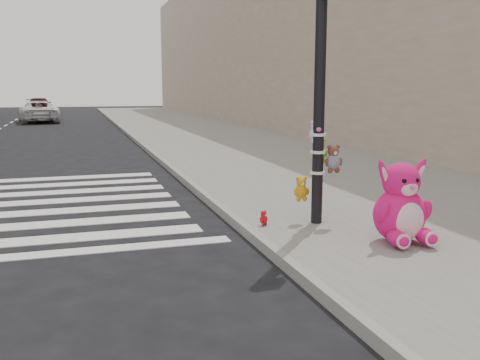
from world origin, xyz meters
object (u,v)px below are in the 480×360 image
object	(u,v)px
pink_bunny	(401,208)
red_teddy	(264,218)
car_white_near	(38,112)
signal_pole	(320,110)

from	to	relation	value
pink_bunny	red_teddy	bearing A→B (deg)	139.10
red_teddy	car_white_near	xyz separation A→B (m)	(-4.65, 28.57, 0.41)
pink_bunny	red_teddy	size ratio (longest dim) A/B	4.97
pink_bunny	red_teddy	xyz separation A→B (m)	(-1.40, 1.31, -0.34)
pink_bunny	car_white_near	distance (m)	30.48
pink_bunny	signal_pole	bearing A→B (deg)	117.15
pink_bunny	car_white_near	bearing A→B (deg)	103.58
red_teddy	car_white_near	bearing A→B (deg)	66.03
signal_pole	red_teddy	bearing A→B (deg)	175.86
signal_pole	car_white_near	size ratio (longest dim) A/B	0.85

